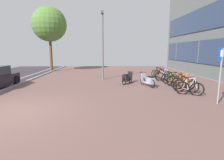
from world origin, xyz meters
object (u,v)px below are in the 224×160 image
Objects in this scene: bicycle_rack_00 at (190,88)px; parking_sign at (221,70)px; scooter_near at (148,81)px; bicycle_rack_03 at (178,81)px; bicycle_rack_06 at (164,77)px; bicycle_rack_04 at (173,80)px; street_tree at (49,24)px; bicycle_rack_02 at (183,83)px; bicycle_rack_08 at (161,74)px; bicycle_rack_09 at (159,73)px; bicycle_rack_05 at (170,78)px; bicycle_rack_07 at (163,76)px; scooter_mid at (127,78)px; bicycle_rack_01 at (186,86)px; lamp_post at (103,42)px.

parking_sign reaches higher than bicycle_rack_00.
scooter_near is (-1.64, 2.27, 0.04)m from bicycle_rack_00.
bicycle_rack_06 is at bearing 94.45° from bicycle_rack_03.
street_tree is (-10.63, 8.30, 4.76)m from bicycle_rack_04.
bicycle_rack_02 is at bearing -86.11° from bicycle_rack_06.
bicycle_rack_00 is 1.03× the size of bicycle_rack_08.
bicycle_rack_02 reaches higher than bicycle_rack_09.
scooter_near is at bearing -146.53° from bicycle_rack_05.
bicycle_rack_07 is 13.19m from street_tree.
scooter_near reaches higher than scooter_mid.
bicycle_rack_04 reaches higher than bicycle_rack_07.
bicycle_rack_06 is 1.05× the size of bicycle_rack_09.
bicycle_rack_01 is 2.63m from parking_sign.
bicycle_rack_06 is at bearing 93.89° from bicycle_rack_02.
lamp_post is (-4.74, 4.58, 2.61)m from bicycle_rack_01.
bicycle_rack_04 is at bearing -91.96° from bicycle_rack_08.
bicycle_rack_03 reaches higher than bicycle_rack_01.
bicycle_rack_09 is 5.66m from lamp_post.
bicycle_rack_02 is 3.68m from scooter_mid.
street_tree is at bearing 155.91° from bicycle_rack_09.
bicycle_rack_00 is at bearing -96.47° from bicycle_rack_03.
bicycle_rack_09 is at bearing -24.09° from street_tree.
bicycle_rack_09 is at bearing 89.83° from bicycle_rack_02.
bicycle_rack_00 reaches higher than bicycle_rack_01.
bicycle_rack_09 is at bearing 88.30° from bicycle_rack_01.
bicycle_rack_04 is 0.98× the size of bicycle_rack_08.
bicycle_rack_04 reaches higher than scooter_mid.
bicycle_rack_02 is 1.41m from bicycle_rack_04.
lamp_post is at bearing 152.77° from bicycle_rack_04.
bicycle_rack_04 and bicycle_rack_09 have the same top height.
bicycle_rack_04 is 2.11m from bicycle_rack_07.
bicycle_rack_00 reaches higher than scooter_near.
bicycle_rack_09 is 0.52× the size of parking_sign.
bicycle_rack_08 reaches higher than bicycle_rack_05.
scooter_mid is 0.22× the size of street_tree.
bicycle_rack_03 reaches higher than bicycle_rack_09.
bicycle_rack_02 is 1.16× the size of bicycle_rack_05.
parking_sign is at bearing -73.57° from bicycle_rack_00.
scooter_near is (-1.88, -1.24, 0.06)m from bicycle_rack_05.
bicycle_rack_03 is (-0.03, 0.70, 0.01)m from bicycle_rack_02.
bicycle_rack_00 is 1.11× the size of bicycle_rack_05.
parking_sign is (0.21, -3.03, 1.15)m from bicycle_rack_02.
bicycle_rack_03 is at bearing -85.98° from bicycle_rack_04.
bicycle_rack_09 is (0.10, 1.40, 0.00)m from bicycle_rack_07.
bicycle_rack_07 is (-0.09, 3.51, -0.03)m from bicycle_rack_02.
bicycle_rack_06 is 0.25× the size of lamp_post.
bicycle_rack_09 is at bearing 87.46° from bicycle_rack_00.
parking_sign reaches higher than scooter_mid.
street_tree is at bearing 134.96° from lamp_post.
lamp_post is (-4.81, 2.48, 2.63)m from bicycle_rack_04.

